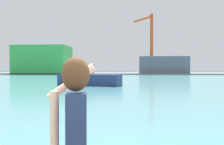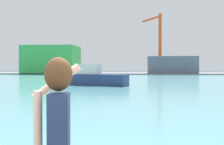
# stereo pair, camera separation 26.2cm
# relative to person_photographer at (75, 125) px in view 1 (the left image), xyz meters

# --- Properties ---
(ground_plane) EXTENTS (220.00, 220.00, 0.00)m
(ground_plane) POSITION_rel_person_photographer_xyz_m (0.49, 49.93, -1.71)
(ground_plane) COLOR #334751
(harbor_water) EXTENTS (140.00, 100.00, 0.02)m
(harbor_water) POSITION_rel_person_photographer_xyz_m (0.49, 51.93, -1.70)
(harbor_water) COLOR #599EA8
(harbor_water) RESTS_ON ground_plane
(far_shore_dock) EXTENTS (140.00, 20.00, 0.41)m
(far_shore_dock) POSITION_rel_person_photographer_xyz_m (0.49, 91.93, -1.51)
(far_shore_dock) COLOR gray
(far_shore_dock) RESTS_ON ground_plane
(person_photographer) EXTENTS (0.53, 0.55, 1.74)m
(person_photographer) POSITION_rel_person_photographer_xyz_m (0.00, 0.00, 0.00)
(person_photographer) COLOR #2D3342
(person_photographer) RESTS_ON quay_promenade
(boat_moored) EXTENTS (8.26, 4.37, 2.68)m
(boat_moored) POSITION_rel_person_photographer_xyz_m (-4.90, 31.95, -0.74)
(boat_moored) COLOR navy
(boat_moored) RESTS_ON harbor_water
(warehouse_left) EXTENTS (16.82, 12.98, 8.78)m
(warehouse_left) POSITION_rel_person_photographer_xyz_m (-28.47, 87.89, 3.09)
(warehouse_left) COLOR green
(warehouse_left) RESTS_ON far_shore_dock
(warehouse_right) EXTENTS (14.99, 8.92, 5.22)m
(warehouse_right) POSITION_rel_person_photographer_xyz_m (10.45, 87.50, 1.30)
(warehouse_right) COLOR slate
(warehouse_right) RESTS_ON far_shore_dock
(port_crane) EXTENTS (6.25, 10.82, 19.04)m
(port_crane) POSITION_rel_person_photographer_xyz_m (6.25, 90.18, 10.21)
(port_crane) COLOR #D84C19
(port_crane) RESTS_ON far_shore_dock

